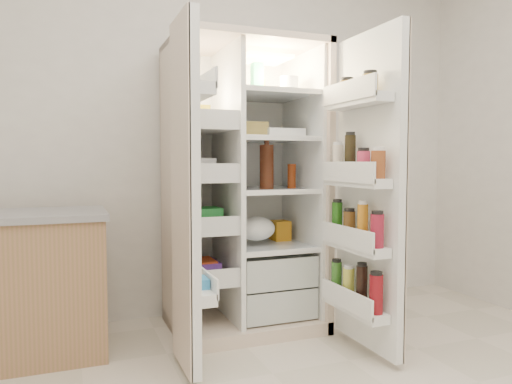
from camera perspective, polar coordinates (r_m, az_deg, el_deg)
name	(u,v)px	position (r m, az deg, el deg)	size (l,w,h in m)	color
wall_back	(210,120)	(3.42, -5.43, 8.44)	(4.00, 0.02, 2.70)	silver
refrigerator	(243,211)	(3.13, -1.52, -2.21)	(0.92, 0.70, 1.80)	beige
freezer_door	(186,196)	(2.40, -8.23, -0.47)	(0.15, 0.40, 1.72)	white
fridge_door	(366,196)	(2.71, 12.84, -0.42)	(0.17, 0.58, 1.72)	white
kitchen_counter	(0,287)	(2.95, -27.90, -9.83)	(1.09, 0.58, 0.79)	#9B6D4D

